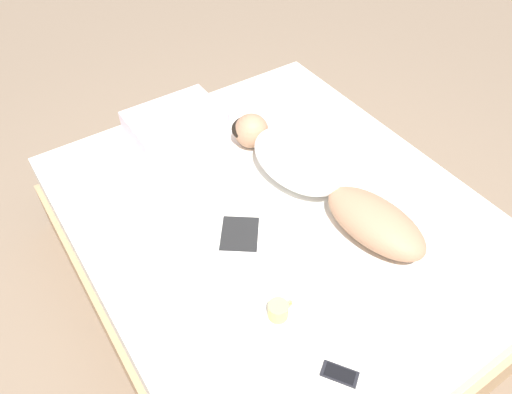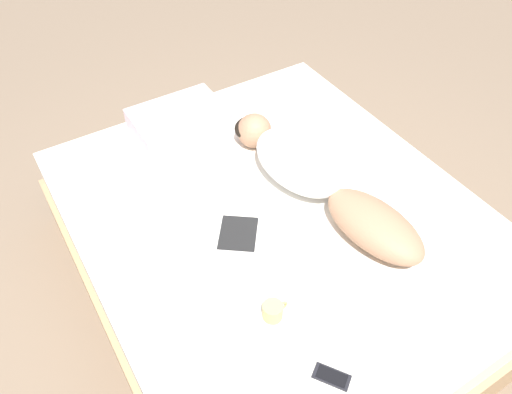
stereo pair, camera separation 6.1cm
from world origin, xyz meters
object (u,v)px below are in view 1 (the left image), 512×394
Objects in this scene: open_magazine at (213,233)px; cell_phone at (340,374)px; coffee_mug at (279,310)px; person at (312,174)px.

open_magazine and cell_phone have the same top height.
coffee_mug is 0.34m from cell_phone.
coffee_mug is at bearing 63.27° from cell_phone.
open_magazine is at bearing 58.88° from cell_phone.
cell_phone is at bearing -82.33° from coffee_mug.
person reaches higher than open_magazine.
person is 1.01m from cell_phone.
person is at bearing 23.80° from cell_phone.
coffee_mug reaches higher than open_magazine.
person is 11.14× the size of coffee_mug.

